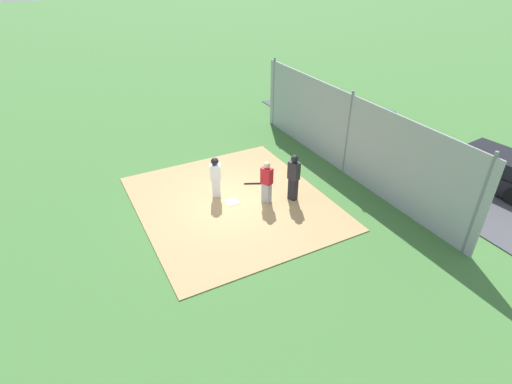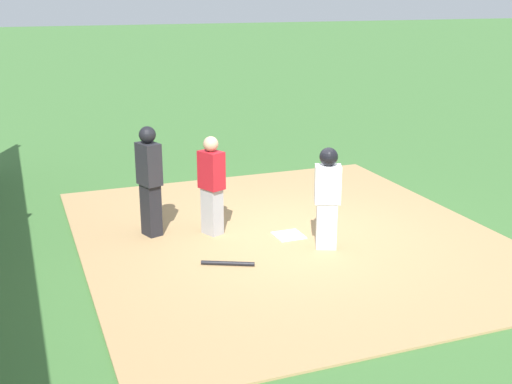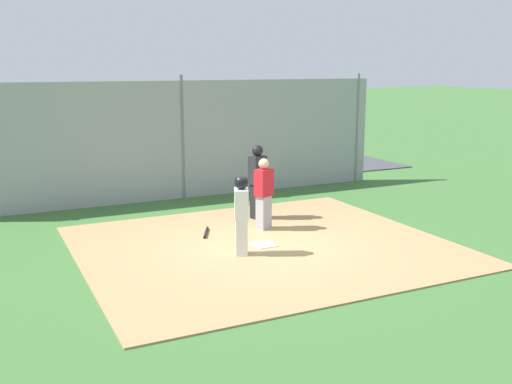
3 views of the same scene
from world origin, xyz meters
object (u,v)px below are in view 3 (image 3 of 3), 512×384
umpire (257,180)px  home_plate (264,245)px  parked_car_blue (71,165)px  catcher (264,193)px  baseball_bat (206,233)px  runner (241,210)px  parked_car_dark (231,149)px

umpire → home_plate: bearing=-41.6°
parked_car_blue → catcher: bearing=-74.0°
parked_car_blue → home_plate: bearing=-80.2°
umpire → baseball_bat: 1.97m
home_plate → umpire: (-0.83, -2.01, 0.91)m
catcher → baseball_bat: bearing=-121.9°
runner → parked_car_dark: size_ratio=0.36×
parked_car_dark → parked_car_blue: bearing=5.5°
parked_car_dark → runner: bearing=61.5°
umpire → parked_car_dark: umpire is taller
runner → parked_car_dark: bearing=90.1°
home_plate → umpire: 2.36m
home_plate → parked_car_dark: 9.95m
catcher → umpire: umpire is taller
catcher → runner: (1.18, 1.42, 0.05)m
catcher → baseball_bat: size_ratio=2.08×
catcher → runner: 1.85m
umpire → baseball_bat: bearing=-84.2°
baseball_bat → runner: bearing=-150.1°
baseball_bat → home_plate: bearing=-123.4°
baseball_bat → parked_car_blue: (1.73, -6.88, 0.55)m
home_plate → baseball_bat: (0.76, -1.27, 0.02)m
parked_car_blue → parked_car_dark: bearing=4.4°
umpire → parked_car_blue: 7.00m
parked_car_dark → baseball_bat: bearing=57.0°
home_plate → parked_car_dark: (-3.33, -9.36, 0.57)m
catcher → parked_car_dark: 8.73m
baseball_bat → parked_car_dark: (-4.09, -8.09, 0.55)m
runner → parked_car_blue: (1.85, -8.49, -0.29)m
home_plate → parked_car_dark: bearing=-109.6°
catcher → baseball_bat: (1.30, -0.18, -0.79)m
catcher → parked_car_blue: catcher is taller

